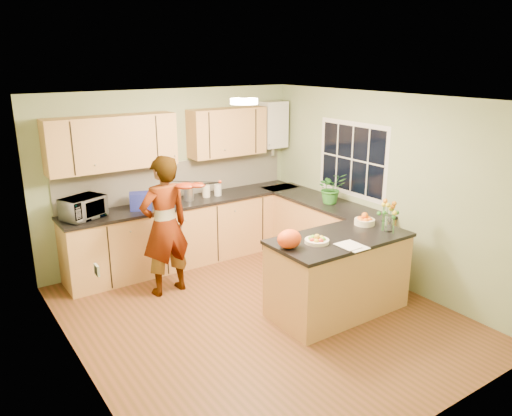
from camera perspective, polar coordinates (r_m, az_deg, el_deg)
floor at (r=6.01m, az=0.38°, el=-12.20°), size 4.50×4.50×0.00m
ceiling at (r=5.27m, az=0.44°, el=12.31°), size 4.00×4.50×0.02m
wall_back at (r=7.41m, az=-9.57°, el=3.59°), size 4.00×0.02×2.50m
wall_front at (r=4.00m, az=19.31°, el=-8.78°), size 4.00×0.02×2.50m
wall_left at (r=4.73m, az=-20.01°, el=-4.84°), size 0.02×4.50×2.50m
wall_right at (r=6.81m, az=14.40°, el=2.13°), size 0.02×4.50×2.50m
back_counter at (r=7.40m, az=-7.59°, el=-2.61°), size 3.64×0.62×0.94m
right_counter at (r=7.39m, az=7.50°, el=-2.63°), size 0.62×2.24×0.94m
splashback at (r=7.44m, az=-8.81°, el=3.30°), size 3.60×0.02×0.52m
upper_cabinets at (r=7.07m, az=-10.52°, el=7.88°), size 3.20×0.34×0.70m
boiler at (r=8.01m, az=1.93°, el=9.51°), size 0.40×0.30×0.86m
window_right at (r=7.13m, az=10.94°, el=5.49°), size 0.01×1.30×1.05m
light_switch at (r=4.18m, az=-17.73°, el=-6.77°), size 0.02×0.09×0.09m
ceiling_lamp at (r=5.52m, az=-1.38°, el=12.11°), size 0.30×0.30×0.07m
peninsula_island at (r=5.99m, az=9.35°, el=-7.49°), size 1.65×0.84×0.94m
fruit_dish at (r=5.57m, az=6.97°, el=-3.60°), size 0.27×0.27×0.09m
orange_bowl at (r=6.26m, az=12.30°, el=-1.33°), size 0.25×0.25×0.15m
flower_vase at (r=6.02m, az=15.02°, el=-0.03°), size 0.23×0.23×0.43m
orange_bag at (r=5.37m, az=3.83°, el=-3.54°), size 0.34×0.32×0.21m
papers at (r=5.54m, az=10.96°, el=-4.26°), size 0.24×0.32×0.01m
violinist at (r=6.33m, az=-10.39°, el=-2.05°), size 0.69×0.49×1.79m
violin at (r=6.07m, az=-8.08°, el=2.53°), size 0.61×0.53×0.15m
microwave at (r=6.71m, az=-19.15°, el=0.02°), size 0.61×0.52×0.28m
blue_box at (r=6.92m, az=-13.04°, el=0.78°), size 0.34×0.30×0.23m
kettle at (r=7.24m, az=-7.71°, el=1.79°), size 0.15×0.15×0.28m
jar_cream at (r=7.38m, az=-5.72°, el=1.93°), size 0.15×0.15×0.18m
jar_white at (r=7.45m, az=-4.40°, el=2.07°), size 0.13×0.13×0.17m
potted_plant at (r=7.08m, az=8.59°, el=2.29°), size 0.48×0.45×0.44m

